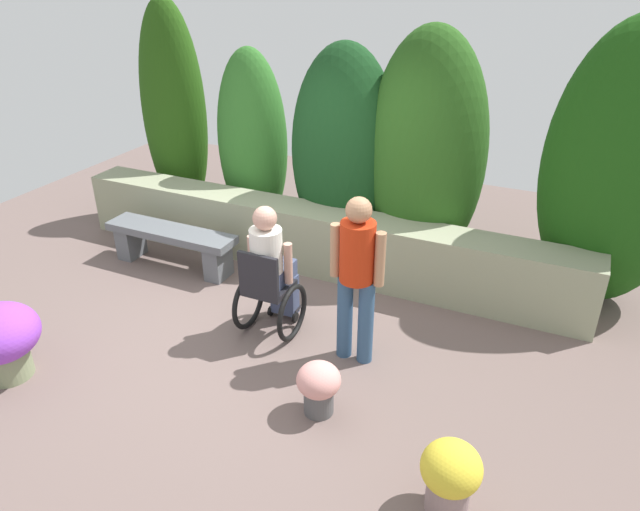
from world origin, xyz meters
TOP-DOWN VIEW (x-y plane):
  - ground_plane at (0.00, 0.00)m, footprint 10.11×10.11m
  - stone_retaining_wall at (0.00, 1.43)m, footprint 6.10×0.49m
  - hedge_backdrop at (0.83, 2.06)m, footprint 6.55×1.05m
  - stone_bench at (-1.51, 0.77)m, footprint 1.61×0.37m
  - person_in_wheelchair at (0.17, 0.11)m, footprint 0.53×0.66m
  - person_standing_companion at (1.06, 0.04)m, footprint 0.49×0.30m
  - flower_pot_purple_near at (-1.59, -1.46)m, footprint 0.67×0.67m
  - flower_pot_terracotta_by_wall at (2.23, -1.23)m, footprint 0.40×0.40m
  - flower_pot_red_accent at (1.07, -0.74)m, footprint 0.36×0.36m

SIDE VIEW (x-z plane):
  - ground_plane at x=0.00m, z-range 0.00..0.00m
  - flower_pot_red_accent at x=1.07m, z-range 0.03..0.50m
  - flower_pot_terracotta_by_wall at x=2.23m, z-range 0.03..0.58m
  - stone_bench at x=-1.51m, z-range 0.08..0.56m
  - stone_retaining_wall at x=0.00m, z-range 0.00..0.74m
  - flower_pot_purple_near at x=-1.59m, z-range 0.05..0.74m
  - person_in_wheelchair at x=0.17m, z-range -0.04..1.29m
  - person_standing_companion at x=1.06m, z-range 0.12..1.69m
  - hedge_backdrop at x=0.83m, z-range -0.09..2.78m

